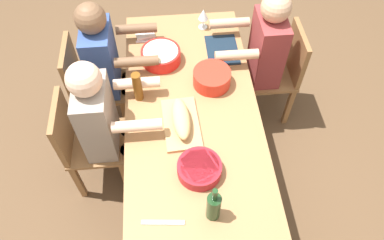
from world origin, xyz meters
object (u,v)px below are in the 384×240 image
at_px(dining_table, 192,117).
at_px(serving_bowl_pasta, 161,55).
at_px(diner_far_center, 105,120).
at_px(bread_loaf, 181,118).
at_px(wine_bottle, 214,206).
at_px(napkin_stack, 145,33).
at_px(wine_glass, 203,15).
at_px(chair_near_right, 280,70).
at_px(beer_bottle, 138,87).
at_px(chair_far_center, 84,141).
at_px(serving_bowl_greens, 212,77).
at_px(diner_near_right, 261,52).
at_px(diner_far_right, 108,62).
at_px(chair_far_right, 89,83).
at_px(serving_bowl_fruit, 199,168).
at_px(cutting_board, 181,124).

height_order(dining_table, serving_bowl_pasta, serving_bowl_pasta).
bearing_deg(diner_far_center, bread_loaf, -102.56).
distance_m(wine_bottle, napkin_stack, 1.52).
bearing_deg(wine_glass, chair_near_right, -114.19).
distance_m(beer_bottle, napkin_stack, 0.64).
relative_size(chair_far_center, serving_bowl_greens, 3.33).
bearing_deg(chair_near_right, diner_near_right, 90.00).
bearing_deg(chair_near_right, serving_bowl_greens, 118.03).
bearing_deg(diner_far_right, dining_table, -133.18).
relative_size(chair_far_center, chair_far_right, 1.00).
height_order(diner_near_right, napkin_stack, diner_near_right).
xyz_separation_m(chair_far_center, serving_bowl_fruit, (-0.46, -0.75, 0.30)).
height_order(cutting_board, napkin_stack, napkin_stack).
distance_m(bread_loaf, wine_glass, 0.95).
relative_size(dining_table, napkin_stack, 13.94).
bearing_deg(diner_near_right, chair_far_center, 112.01).
xyz_separation_m(chair_near_right, beer_bottle, (-0.40, 1.10, 0.37)).
xyz_separation_m(chair_near_right, serving_bowl_fruit, (-0.99, 0.76, 0.30)).
bearing_deg(bread_loaf, chair_far_center, 80.77).
bearing_deg(diner_near_right, napkin_stack, 75.24).
bearing_deg(dining_table, serving_bowl_pasta, 20.79).
distance_m(dining_table, beer_bottle, 0.41).
height_order(chair_near_right, diner_near_right, diner_near_right).
height_order(dining_table, chair_far_right, chair_far_right).
distance_m(bread_loaf, beer_bottle, 0.36).
height_order(dining_table, wine_bottle, wine_bottle).
distance_m(chair_far_right, napkin_stack, 0.58).
height_order(diner_far_right, wine_bottle, diner_far_right).
relative_size(chair_far_right, diner_far_right, 0.71).
xyz_separation_m(chair_near_right, diner_far_center, (-0.54, 1.33, 0.21)).
xyz_separation_m(bread_loaf, beer_bottle, (0.25, 0.26, 0.04)).
bearing_deg(cutting_board, dining_table, -35.40).
bearing_deg(bread_loaf, diner_near_right, -45.15).
distance_m(bread_loaf, napkin_stack, 0.90).
xyz_separation_m(chair_far_center, cutting_board, (-0.11, -0.68, 0.27)).
xyz_separation_m(chair_far_center, chair_far_right, (0.54, 0.00, 0.00)).
bearing_deg(bread_loaf, serving_bowl_fruit, -168.01).
bearing_deg(chair_near_right, dining_table, 125.39).
bearing_deg(wine_bottle, bread_loaf, 11.46).
bearing_deg(serving_bowl_pasta, dining_table, -159.21).
xyz_separation_m(serving_bowl_fruit, wine_bottle, (-0.26, -0.05, 0.07)).
bearing_deg(dining_table, diner_near_right, -46.82).
bearing_deg(diner_near_right, diner_far_right, 90.00).
relative_size(chair_near_right, diner_far_right, 0.71).
xyz_separation_m(diner_far_right, bread_loaf, (-0.65, -0.49, 0.11)).
bearing_deg(serving_bowl_fruit, napkin_stack, 13.24).
xyz_separation_m(serving_bowl_pasta, bread_loaf, (-0.58, -0.10, 0.01)).
height_order(cutting_board, wine_glass, wine_glass).
xyz_separation_m(chair_near_right, chair_far_center, (-0.54, 1.51, 0.00)).
bearing_deg(serving_bowl_greens, cutting_board, 144.53).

